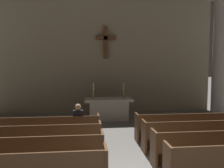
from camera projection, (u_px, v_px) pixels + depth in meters
The scene contains 12 objects.
pew_left_row_2 at pixel (33, 154), 5.61m from camera, with size 3.33×0.50×0.95m.
pew_left_row_3 at pixel (41, 140), 6.61m from camera, with size 3.33×0.50×0.95m.
pew_left_row_4 at pixel (47, 130), 7.61m from camera, with size 3.33×0.50×0.95m.
pew_right_row_2 at pixel (216, 147), 6.09m from camera, with size 3.33×0.50×0.95m.
pew_right_row_3 at pixel (198, 135), 7.09m from camera, with size 3.33×0.50×0.95m.
pew_right_row_4 at pixel (184, 126), 8.10m from camera, with size 3.33×0.50×0.95m.
column_right_second at pixel (219, 60), 11.25m from camera, with size 0.94×0.94×5.75m.
altar at pixel (109, 108), 11.01m from camera, with size 2.20×0.90×1.01m.
candlestick_left at pixel (93, 94), 10.87m from camera, with size 0.16×0.16×0.71m.
candlestick_right at pixel (124, 93), 11.02m from camera, with size 0.16×0.16×0.71m.
apse_with_cross at pixel (105, 49), 12.64m from camera, with size 11.47×0.45×6.70m.
lone_worshipper at pixel (78, 122), 7.74m from camera, with size 0.32×0.43×1.32m.
Camera 1 is at (-1.01, -4.64, 2.59)m, focal length 38.28 mm.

